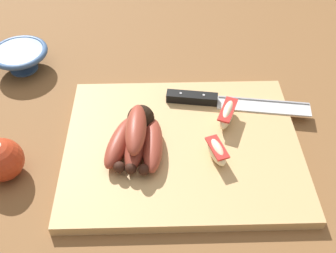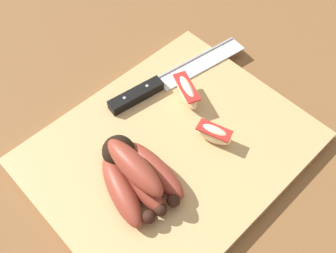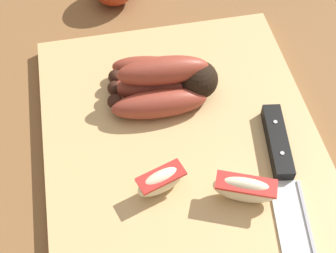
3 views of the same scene
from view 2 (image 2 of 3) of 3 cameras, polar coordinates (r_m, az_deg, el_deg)
ground_plane at (r=0.62m, az=-1.36°, el=-4.46°), size 6.00×6.00×0.00m
cutting_board at (r=0.61m, az=0.43°, el=-3.44°), size 0.42×0.33×0.02m
banana_bunch at (r=0.56m, az=-4.91°, el=-6.94°), size 0.11×0.14×0.07m
chefs_knife at (r=0.67m, az=-1.25°, el=6.36°), size 0.28×0.07×0.02m
apple_wedge_near at (r=0.60m, az=6.77°, el=-1.11°), size 0.04×0.06×0.03m
apple_wedge_middle at (r=0.65m, az=2.75°, el=5.19°), size 0.05×0.07×0.04m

